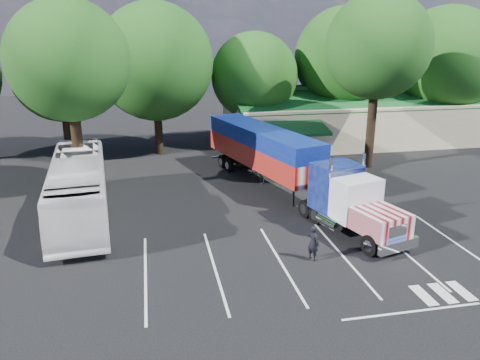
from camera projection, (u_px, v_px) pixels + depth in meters
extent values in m
plane|color=black|center=(253.00, 216.00, 28.09)|extent=(120.00, 120.00, 0.00)
cube|color=beige|center=(350.00, 120.00, 46.87)|extent=(24.00, 11.00, 4.00)
cube|color=#175024|center=(362.00, 99.00, 43.86)|extent=(24.20, 6.25, 2.10)
cube|color=#175024|center=(342.00, 92.00, 48.35)|extent=(24.20, 6.25, 2.10)
cube|color=beige|center=(290.00, 143.00, 40.26)|extent=(5.00, 2.50, 2.80)
cube|color=#175024|center=(295.00, 128.00, 38.58)|extent=(5.40, 3.19, 0.80)
cylinder|color=black|center=(67.00, 132.00, 41.69)|extent=(0.70, 0.70, 4.00)
sphere|color=#154C17|center=(61.00, 73.00, 40.11)|extent=(8.40, 8.40, 8.40)
cylinder|color=black|center=(159.00, 130.00, 41.63)|extent=(0.70, 0.70, 4.30)
sphere|color=#154C17|center=(155.00, 62.00, 39.82)|extent=(10.00, 10.00, 10.00)
cylinder|color=black|center=(254.00, 127.00, 44.62)|extent=(0.70, 0.70, 3.60)
sphere|color=#154C17|center=(254.00, 76.00, 43.14)|extent=(8.00, 8.00, 8.00)
cylinder|color=black|center=(341.00, 118.00, 46.61)|extent=(0.70, 0.70, 4.50)
sphere|color=#154C17|center=(345.00, 58.00, 44.81)|extent=(9.60, 9.60, 9.60)
cylinder|color=black|center=(438.00, 120.00, 47.43)|extent=(0.70, 0.70, 3.90)
sphere|color=#154C17|center=(445.00, 60.00, 45.64)|extent=(10.40, 10.40, 10.40)
cylinder|color=black|center=(78.00, 152.00, 30.83)|extent=(0.70, 0.70, 6.00)
sphere|color=#154C17|center=(68.00, 60.00, 29.03)|extent=(7.60, 7.60, 7.60)
cylinder|color=black|center=(371.00, 128.00, 37.16)|extent=(0.70, 0.70, 6.50)
sphere|color=#154C17|center=(378.00, 46.00, 35.24)|extent=(8.00, 8.00, 8.00)
cube|color=black|center=(350.00, 218.00, 25.83)|extent=(2.81, 6.86, 0.24)
cube|color=white|center=(399.00, 246.00, 22.74)|extent=(2.42, 0.90, 0.54)
cube|color=white|center=(397.00, 233.00, 22.73)|extent=(1.16, 0.43, 0.88)
cube|color=silver|center=(381.00, 222.00, 23.62)|extent=(2.81, 2.88, 1.13)
cube|color=silver|center=(356.00, 199.00, 25.11)|extent=(2.78, 2.18, 2.25)
cube|color=black|center=(365.00, 194.00, 24.42)|extent=(2.19, 0.69, 0.98)
cube|color=white|center=(348.00, 172.00, 25.42)|extent=(2.48, 0.79, 0.24)
cube|color=#0E0B4F|center=(336.00, 186.00, 26.54)|extent=(2.89, 2.55, 2.64)
cylinder|color=white|center=(330.00, 188.00, 25.20)|extent=(0.22, 0.22, 3.33)
cylinder|color=white|center=(362.00, 182.00, 26.17)|extent=(0.22, 0.22, 3.33)
cylinder|color=white|center=(329.00, 222.00, 25.34)|extent=(1.05, 1.68, 0.65)
cylinder|color=white|center=(367.00, 214.00, 26.48)|extent=(1.05, 1.68, 0.65)
cube|color=white|center=(262.00, 154.00, 33.79)|extent=(5.87, 12.76, 1.47)
cube|color=navy|center=(262.00, 136.00, 33.39)|extent=(5.87, 12.76, 1.18)
cube|color=black|center=(236.00, 158.00, 37.67)|extent=(2.07, 3.62, 0.34)
cube|color=black|center=(293.00, 196.00, 29.45)|extent=(0.15, 0.15, 1.37)
cube|color=black|center=(311.00, 193.00, 30.04)|extent=(0.15, 0.15, 1.37)
cube|color=white|center=(224.00, 156.00, 39.70)|extent=(2.29, 0.75, 0.12)
cylinder|color=black|center=(370.00, 245.00, 23.04)|extent=(0.62, 1.13, 1.08)
cylinder|color=black|center=(401.00, 237.00, 23.93)|extent=(0.62, 1.13, 1.08)
cylinder|color=black|center=(316.00, 215.00, 26.85)|extent=(0.62, 1.13, 1.08)
cylinder|color=black|center=(345.00, 209.00, 27.74)|extent=(0.62, 1.13, 1.08)
cylinder|color=black|center=(306.00, 209.00, 27.77)|extent=(0.62, 1.13, 1.08)
cylinder|color=black|center=(333.00, 203.00, 28.66)|extent=(0.62, 1.13, 1.08)
cylinder|color=black|center=(229.00, 165.00, 36.65)|extent=(0.62, 1.13, 1.08)
cylinder|color=black|center=(252.00, 162.00, 37.54)|extent=(0.62, 1.13, 1.08)
cylinder|color=black|center=(223.00, 162.00, 37.65)|extent=(0.62, 1.13, 1.08)
cylinder|color=black|center=(245.00, 159.00, 38.54)|extent=(0.62, 1.13, 1.08)
imported|color=black|center=(313.00, 243.00, 22.51)|extent=(0.69, 0.77, 1.78)
imported|color=black|center=(258.00, 176.00, 34.29)|extent=(1.14, 1.86, 0.92)
imported|color=silver|center=(79.00, 188.00, 27.53)|extent=(4.22, 13.12, 3.59)
imported|color=#A5A7AC|center=(284.00, 156.00, 38.60)|extent=(4.61, 2.54, 1.44)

